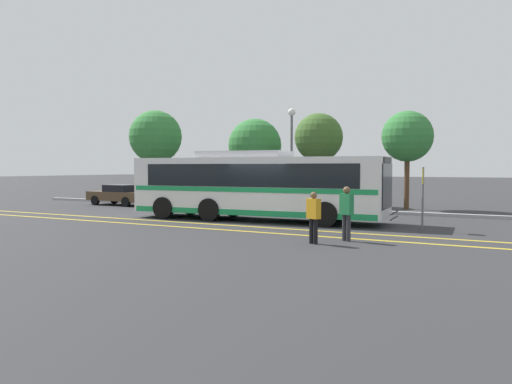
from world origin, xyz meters
TOP-DOWN VIEW (x-y plane):
  - ground_plane at (0.00, 0.00)m, footprint 220.00×220.00m
  - lane_strip_0 at (-0.67, -1.72)m, footprint 31.33×0.20m
  - lane_strip_1 at (-0.67, -3.09)m, footprint 31.33×0.20m
  - curb_strip at (-0.67, 6.23)m, footprint 39.33×0.36m
  - transit_bus at (-0.69, 0.48)m, footprint 11.77×3.22m
  - parked_car_0 at (-12.28, 4.40)m, footprint 4.30×1.93m
  - parked_car_1 at (-5.92, 4.64)m, footprint 4.98×2.12m
  - parked_car_2 at (0.76, 4.67)m, footprint 4.11×2.08m
  - pedestrian_0 at (4.06, -4.73)m, footprint 0.47×0.37m
  - pedestrian_1 at (4.77, -3.70)m, footprint 0.47×0.37m
  - bus_stop_sign at (6.49, 0.04)m, footprint 0.07×0.40m
  - street_lamp at (-1.87, 7.08)m, footprint 0.43×0.43m
  - tree_0 at (4.06, 9.62)m, footprint 2.83×2.83m
  - tree_1 at (-1.37, 10.07)m, footprint 2.98×2.98m
  - tree_2 at (-6.10, 10.63)m, footprint 3.56×3.56m
  - tree_3 at (-12.48, 8.13)m, footprint 3.59×3.59m

SIDE VIEW (x-z plane):
  - ground_plane at x=0.00m, z-range 0.00..0.00m
  - lane_strip_0 at x=-0.67m, z-range 0.00..0.01m
  - lane_strip_1 at x=-0.67m, z-range 0.00..0.01m
  - curb_strip at x=-0.67m, z-range 0.00..0.15m
  - parked_car_0 at x=-12.28m, z-range 0.02..1.30m
  - parked_car_2 at x=0.76m, z-range 0.02..1.36m
  - parked_car_1 at x=-5.92m, z-range 0.01..1.43m
  - pedestrian_0 at x=4.06m, z-range 0.10..1.70m
  - pedestrian_1 at x=4.77m, z-range 0.12..1.86m
  - bus_stop_sign at x=6.49m, z-range 0.31..2.66m
  - transit_bus at x=-0.69m, z-range 0.05..3.11m
  - tree_2 at x=-6.10m, z-range 1.01..6.61m
  - street_lamp at x=-1.87m, z-range 1.01..6.70m
  - tree_0 at x=4.06m, z-range 1.30..6.80m
  - tree_1 at x=-1.37m, z-range 1.33..7.01m
  - tree_3 at x=-12.48m, z-range 1.31..7.55m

